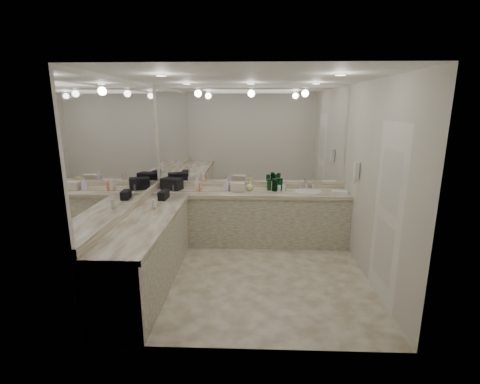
{
  "coord_description": "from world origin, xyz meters",
  "views": [
    {
      "loc": [
        0.04,
        -4.37,
        2.26
      ],
      "look_at": [
        -0.14,
        0.4,
        1.08
      ],
      "focal_mm": 26.0,
      "sensor_mm": 36.0,
      "label": 1
    }
  ],
  "objects_px": {
    "wall_phone": "(356,170)",
    "soap_bottle_c": "(250,186)",
    "cream_cosmetic_case": "(237,187)",
    "soap_bottle_b": "(227,185)",
    "hand_towel": "(340,192)",
    "soap_bottle_a": "(197,184)",
    "sink": "(308,192)",
    "black_toiletry_bag": "(172,184)"
  },
  "relations": [
    {
      "from": "black_toiletry_bag",
      "to": "soap_bottle_b",
      "type": "bearing_deg",
      "value": -3.21
    },
    {
      "from": "black_toiletry_bag",
      "to": "soap_bottle_c",
      "type": "relative_size",
      "value": 1.98
    },
    {
      "from": "cream_cosmetic_case",
      "to": "soap_bottle_c",
      "type": "bearing_deg",
      "value": 8.42
    },
    {
      "from": "black_toiletry_bag",
      "to": "soap_bottle_c",
      "type": "height_order",
      "value": "black_toiletry_bag"
    },
    {
      "from": "cream_cosmetic_case",
      "to": "soap_bottle_c",
      "type": "distance_m",
      "value": 0.21
    },
    {
      "from": "cream_cosmetic_case",
      "to": "soap_bottle_b",
      "type": "relative_size",
      "value": 1.19
    },
    {
      "from": "hand_towel",
      "to": "soap_bottle_c",
      "type": "xyz_separation_m",
      "value": [
        -1.45,
        0.11,
        0.06
      ]
    },
    {
      "from": "wall_phone",
      "to": "hand_towel",
      "type": "relative_size",
      "value": 1.01
    },
    {
      "from": "black_toiletry_bag",
      "to": "wall_phone",
      "type": "bearing_deg",
      "value": -10.93
    },
    {
      "from": "hand_towel",
      "to": "soap_bottle_a",
      "type": "bearing_deg",
      "value": 178.27
    },
    {
      "from": "wall_phone",
      "to": "soap_bottle_c",
      "type": "distance_m",
      "value": 1.69
    },
    {
      "from": "hand_towel",
      "to": "soap_bottle_a",
      "type": "xyz_separation_m",
      "value": [
        -2.32,
        0.07,
        0.09
      ]
    },
    {
      "from": "wall_phone",
      "to": "soap_bottle_b",
      "type": "xyz_separation_m",
      "value": [
        -1.95,
        0.5,
        -0.35
      ]
    },
    {
      "from": "black_toiletry_bag",
      "to": "cream_cosmetic_case",
      "type": "relative_size",
      "value": 1.42
    },
    {
      "from": "soap_bottle_b",
      "to": "wall_phone",
      "type": "bearing_deg",
      "value": -14.47
    },
    {
      "from": "sink",
      "to": "black_toiletry_bag",
      "type": "relative_size",
      "value": 1.34
    },
    {
      "from": "cream_cosmetic_case",
      "to": "soap_bottle_b",
      "type": "xyz_separation_m",
      "value": [
        -0.18,
        0.04,
        0.03
      ]
    },
    {
      "from": "wall_phone",
      "to": "soap_bottle_c",
      "type": "xyz_separation_m",
      "value": [
        -1.56,
        0.52,
        -0.37
      ]
    },
    {
      "from": "soap_bottle_b",
      "to": "soap_bottle_c",
      "type": "height_order",
      "value": "soap_bottle_b"
    },
    {
      "from": "sink",
      "to": "soap_bottle_b",
      "type": "bearing_deg",
      "value": 179.9
    },
    {
      "from": "soap_bottle_c",
      "to": "black_toiletry_bag",
      "type": "bearing_deg",
      "value": 178.44
    },
    {
      "from": "sink",
      "to": "black_toiletry_bag",
      "type": "height_order",
      "value": "black_toiletry_bag"
    },
    {
      "from": "cream_cosmetic_case",
      "to": "hand_towel",
      "type": "height_order",
      "value": "cream_cosmetic_case"
    },
    {
      "from": "hand_towel",
      "to": "cream_cosmetic_case",
      "type": "bearing_deg",
      "value": 178.13
    },
    {
      "from": "cream_cosmetic_case",
      "to": "soap_bottle_a",
      "type": "bearing_deg",
      "value": 172.76
    },
    {
      "from": "cream_cosmetic_case",
      "to": "hand_towel",
      "type": "bearing_deg",
      "value": -7.73
    },
    {
      "from": "soap_bottle_a",
      "to": "soap_bottle_b",
      "type": "height_order",
      "value": "soap_bottle_a"
    },
    {
      "from": "hand_towel",
      "to": "soap_bottle_a",
      "type": "distance_m",
      "value": 2.32
    },
    {
      "from": "soap_bottle_a",
      "to": "soap_bottle_c",
      "type": "bearing_deg",
      "value": 2.37
    },
    {
      "from": "soap_bottle_c",
      "to": "soap_bottle_a",
      "type": "bearing_deg",
      "value": -177.63
    },
    {
      "from": "hand_towel",
      "to": "soap_bottle_c",
      "type": "bearing_deg",
      "value": 175.81
    },
    {
      "from": "sink",
      "to": "black_toiletry_bag",
      "type": "bearing_deg",
      "value": 178.63
    },
    {
      "from": "soap_bottle_a",
      "to": "soap_bottle_b",
      "type": "xyz_separation_m",
      "value": [
        0.49,
        0.02,
        -0.02
      ]
    },
    {
      "from": "wall_phone",
      "to": "cream_cosmetic_case",
      "type": "xyz_separation_m",
      "value": [
        -1.77,
        0.47,
        -0.38
      ]
    },
    {
      "from": "wall_phone",
      "to": "soap_bottle_c",
      "type": "bearing_deg",
      "value": 161.64
    },
    {
      "from": "hand_towel",
      "to": "soap_bottle_b",
      "type": "xyz_separation_m",
      "value": [
        -1.83,
        0.09,
        0.08
      ]
    },
    {
      "from": "sink",
      "to": "hand_towel",
      "type": "height_order",
      "value": "hand_towel"
    },
    {
      "from": "sink",
      "to": "wall_phone",
      "type": "distance_m",
      "value": 0.91
    },
    {
      "from": "black_toiletry_bag",
      "to": "cream_cosmetic_case",
      "type": "height_order",
      "value": "black_toiletry_bag"
    },
    {
      "from": "hand_towel",
      "to": "soap_bottle_b",
      "type": "relative_size",
      "value": 1.22
    },
    {
      "from": "wall_phone",
      "to": "soap_bottle_c",
      "type": "relative_size",
      "value": 1.44
    },
    {
      "from": "wall_phone",
      "to": "soap_bottle_b",
      "type": "relative_size",
      "value": 1.24
    }
  ]
}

